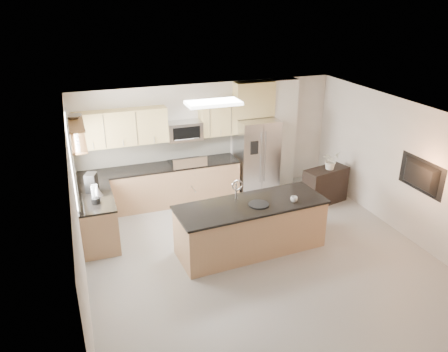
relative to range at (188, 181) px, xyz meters
name	(u,v)px	position (x,y,z in m)	size (l,w,h in m)	color
floor	(264,263)	(0.60, -2.92, -0.47)	(6.50, 6.50, 0.00)	gray
ceiling	(271,121)	(0.60, -2.92, 2.13)	(6.00, 6.50, 0.02)	white
wall_back	(208,140)	(0.60, 0.33, 0.83)	(6.00, 0.02, 2.60)	silver
wall_front	(403,329)	(0.60, -6.17, 0.83)	(6.00, 0.02, 2.60)	silver
wall_left	(78,228)	(-2.40, -2.92, 0.83)	(0.02, 6.50, 2.60)	silver
wall_right	(413,174)	(3.60, -2.92, 0.83)	(0.02, 6.50, 2.60)	silver
back_counter	(160,185)	(-0.63, 0.01, 0.00)	(3.55, 0.66, 1.44)	tan
left_counter	(97,218)	(-2.07, -1.07, -0.01)	(0.66, 1.50, 0.92)	tan
range	(188,181)	(0.00, 0.00, 0.00)	(0.76, 0.64, 1.14)	black
upper_cabinets	(152,125)	(-0.70, 0.16, 1.35)	(3.50, 0.33, 0.75)	tan
microwave	(184,131)	(0.00, 0.12, 1.16)	(0.76, 0.40, 0.40)	#BABABC
refrigerator	(256,156)	(1.66, -0.05, 0.42)	(0.92, 0.78, 1.78)	#BABABC
partition_column	(282,133)	(2.42, 0.18, 0.83)	(0.60, 0.30, 2.60)	silver
window	(72,162)	(-2.38, -1.07, 1.18)	(0.04, 1.15, 1.65)	white
shelf_lower	(77,143)	(-2.25, -0.97, 1.48)	(0.30, 1.20, 0.04)	brown
shelf_upper	(75,123)	(-2.25, -0.97, 1.85)	(0.30, 1.20, 0.04)	brown
ceiling_fixture	(213,103)	(0.20, -1.32, 2.09)	(1.00, 0.50, 0.06)	white
island	(251,227)	(0.54, -2.40, 0.00)	(2.80, 1.16, 1.37)	tan
credenza	(325,186)	(2.90, -1.14, -0.06)	(1.02, 0.43, 0.82)	black
cup	(294,199)	(1.29, -2.59, 0.53)	(0.13, 0.13, 0.10)	silver
platter	(259,204)	(0.65, -2.49, 0.48)	(0.37, 0.37, 0.02)	black
blender	(95,195)	(-2.08, -1.39, 0.60)	(0.15, 0.15, 0.36)	black
kettle	(97,191)	(-2.02, -1.10, 0.56)	(0.20, 0.20, 0.25)	#BABABC
coffee_maker	(92,183)	(-2.09, -0.86, 0.62)	(0.27, 0.29, 0.37)	black
bowl	(74,116)	(-2.25, -0.72, 1.91)	(0.36, 0.36, 0.09)	#BABABC
flower_vase	(331,156)	(2.96, -1.16, 0.65)	(0.55, 0.48, 0.61)	silver
television	(418,176)	(3.51, -3.12, 0.88)	(1.08, 0.14, 0.62)	black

